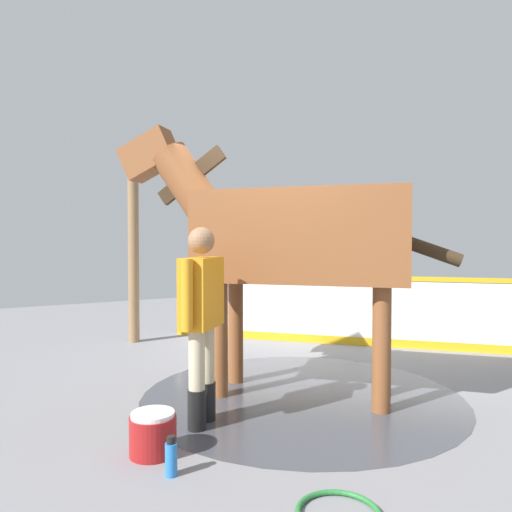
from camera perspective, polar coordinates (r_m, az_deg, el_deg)
The scene contains 9 objects.
ground_plane at distance 5.23m, azimuth 6.00°, elevation -15.09°, with size 16.00×16.00×0.02m, color gray.
wet_patch at distance 4.85m, azimuth 5.47°, elevation -16.30°, with size 3.10×3.10×0.00m, color #42444C.
barrier_wall at distance 7.12m, azimuth 9.29°, elevation -6.67°, with size 3.72×3.51×1.01m.
roof_post_near at distance 7.31m, azimuth -14.50°, elevation 1.20°, with size 0.16×0.16×2.88m, color olive.
horse at distance 4.64m, azimuth 3.89°, elevation 2.39°, with size 2.62×2.48×2.70m.
handler at distance 3.92m, azimuth -6.55°, elevation -6.71°, with size 0.48×0.50×1.62m.
wash_bucket at distance 3.64m, azimuth -12.28°, elevation -20.12°, with size 0.33×0.33×0.30m.
bottle_shampoo at distance 4.01m, azimuth -13.64°, elevation -19.00°, with size 0.06×0.06×0.19m.
bottle_spray at distance 3.35m, azimuth -10.15°, elevation -22.73°, with size 0.08×0.08×0.26m.
Camera 1 is at (4.03, -2.96, 1.50)m, focal length 33.31 mm.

